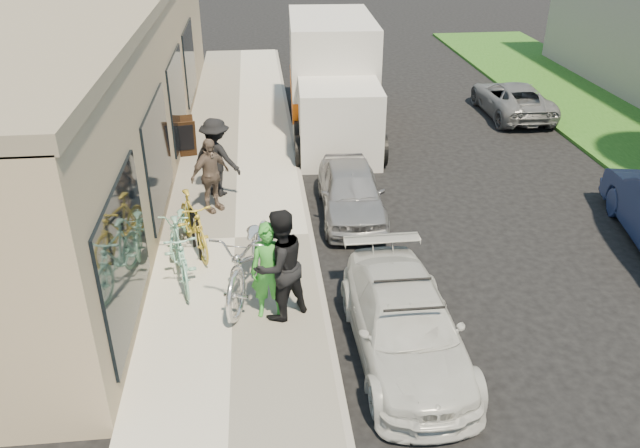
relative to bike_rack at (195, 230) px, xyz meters
name	(u,v)px	position (x,y,z in m)	size (l,w,h in m)	color
ground	(354,328)	(2.71, -2.45, -0.67)	(120.00, 120.00, 0.00)	black
sidewalk	(235,241)	(0.71, 0.55, -0.59)	(3.00, 34.00, 0.15)	#BAB6A7
curb	(311,237)	(2.26, 0.55, -0.60)	(0.12, 34.00, 0.13)	gray
storefront	(105,81)	(-2.53, 5.53, 1.46)	(3.60, 20.00, 4.22)	tan
bike_rack	(195,230)	(0.00, 0.00, 0.00)	(0.22, 0.59, 0.85)	black
sandwich_board	(183,137)	(-0.67, 5.16, 0.00)	(0.72, 0.73, 1.01)	#311D0D
sedan_white	(405,325)	(3.36, -3.18, -0.10)	(1.63, 3.90, 1.16)	silver
sedan_silver	(351,191)	(3.24, 1.61, -0.09)	(1.35, 3.35, 1.14)	gray
moving_truck	(332,82)	(3.54, 7.45, 0.73)	(2.70, 6.52, 3.15)	silver
far_car_gray	(512,99)	(9.38, 8.01, -0.13)	(1.78, 3.85, 1.07)	slate
tandem_bike	(251,256)	(1.05, -1.36, 0.17)	(0.91, 2.60, 1.37)	silver
woman_rider	(269,271)	(1.35, -2.14, 0.33)	(0.62, 0.40, 1.69)	green
man_standing	(280,265)	(1.52, -2.16, 0.44)	(0.93, 0.73, 1.92)	black
cruiser_bike_a	(180,254)	(-0.20, -0.97, 0.06)	(0.54, 1.90, 1.14)	#8ED4BA
cruiser_bike_b	(180,226)	(-0.33, 0.36, -0.09)	(0.57, 1.63, 0.85)	#8ED4BA
cruiser_bike_c	(193,224)	(-0.05, 0.16, 0.05)	(0.54, 1.90, 1.14)	gold
bystander_a	(216,157)	(0.31, 2.68, 0.39)	(1.17, 0.68, 1.82)	black
bystander_b	(210,175)	(0.21, 1.86, 0.31)	(0.97, 0.40, 1.66)	brown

